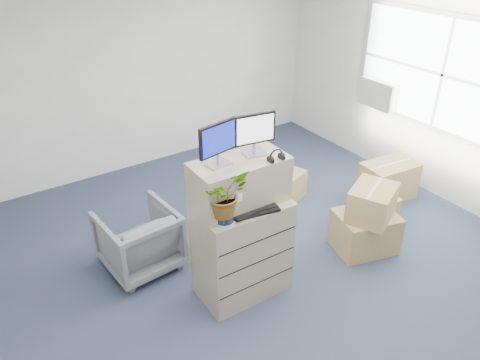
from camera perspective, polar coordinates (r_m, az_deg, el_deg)
name	(u,v)px	position (r m, az deg, el deg)	size (l,w,h in m)	color
ground	(282,285)	(5.21, 5.10, -12.62)	(7.00, 7.00, 0.00)	#232A40
wall_back	(139,77)	(7.23, -12.26, 12.17)	(6.00, 0.02, 2.80)	beige
wall_right	(477,107)	(6.60, 26.88, 7.91)	(0.02, 7.00, 2.80)	beige
window	(444,75)	(6.70, 23.63, 11.70)	(0.07, 2.72, 1.52)	gray
ac_unit	(380,94)	(7.28, 16.68, 10.06)	(0.24, 0.60, 0.40)	silver
filing_cabinet_lower	(242,249)	(4.81, 0.28, -8.39)	(0.92, 0.56, 1.07)	tan
filing_cabinet_upper	(240,182)	(4.41, -0.06, -0.22)	(0.92, 0.46, 0.46)	tan
monitor_left	(218,142)	(4.12, -2.69, 4.66)	(0.41, 0.20, 0.41)	#99999E
monitor_right	(255,132)	(4.32, 1.81, 5.87)	(0.41, 0.19, 0.40)	#99999E
headphones	(276,156)	(4.29, 4.42, 2.89)	(0.15, 0.15, 0.02)	black
keyboard	(251,210)	(4.39, 1.39, -3.72)	(0.51, 0.21, 0.03)	black
mouse	(275,199)	(4.56, 4.28, -2.36)	(0.09, 0.06, 0.03)	silver
water_bottle	(243,188)	(4.52, 0.33, -0.96)	(0.07, 0.07, 0.25)	#919599
phone_dock	(237,199)	(4.48, -0.37, -2.39)	(0.07, 0.06, 0.15)	silver
external_drive	(267,186)	(4.74, 3.36, -0.72)	(0.22, 0.17, 0.07)	black
tissue_box	(268,179)	(4.71, 3.40, 0.08)	(0.22, 0.11, 0.08)	#45A7EB
potted_plant	(224,199)	(4.12, -1.95, -2.29)	(0.44, 0.48, 0.44)	#ADC69F
office_chair	(139,237)	(5.31, -12.23, -6.82)	(0.77, 0.72, 0.79)	slate
cardboard_boxes	(355,200)	(6.20, 13.87, -2.43)	(2.04, 2.19, 0.86)	olive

